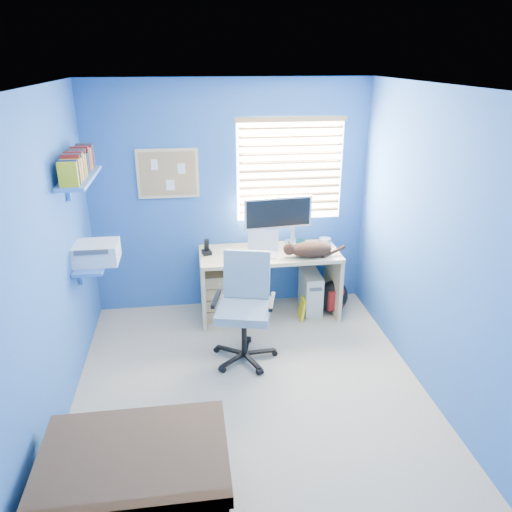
{
  "coord_description": "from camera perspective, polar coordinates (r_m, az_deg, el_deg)",
  "views": [
    {
      "loc": [
        -0.45,
        -3.64,
        2.7
      ],
      "look_at": [
        0.15,
        0.65,
        0.95
      ],
      "focal_mm": 35.0,
      "sensor_mm": 36.0,
      "label": 1
    }
  ],
  "objects": [
    {
      "name": "corkboard",
      "position": [
        5.35,
        -10.05,
        9.26
      ],
      "size": [
        0.64,
        0.02,
        0.52
      ],
      "color": "#D1B286",
      "rests_on": "ground"
    },
    {
      "name": "phone",
      "position": [
        5.27,
        -5.68,
        1.08
      ],
      "size": [
        0.11,
        0.13,
        0.17
      ],
      "primitive_type": "cube",
      "rotation": [
        0.0,
        0.0,
        0.21
      ],
      "color": "black",
      "rests_on": "desk"
    },
    {
      "name": "window_blinds",
      "position": [
        5.44,
        3.94,
        9.76
      ],
      "size": [
        1.15,
        0.05,
        1.1
      ],
      "color": "white",
      "rests_on": "ground"
    },
    {
      "name": "wall_left",
      "position": [
        4.05,
        -22.39,
        -0.69
      ],
      "size": [
        0.01,
        3.2,
        2.5
      ],
      "primitive_type": "cube",
      "color": "#3061B2",
      "rests_on": "ground"
    },
    {
      "name": "floor",
      "position": [
        4.55,
        -0.76,
        -14.37
      ],
      "size": [
        3.0,
        3.2,
        0.0
      ],
      "primitive_type": "cube",
      "color": "#BFAF96",
      "rests_on": "ground"
    },
    {
      "name": "backpack",
      "position": [
        5.66,
        8.83,
        -4.58
      ],
      "size": [
        0.38,
        0.32,
        0.38
      ],
      "primitive_type": "ellipsoid",
      "rotation": [
        0.0,
        0.0,
        0.26
      ],
      "color": "black",
      "rests_on": "floor"
    },
    {
      "name": "laptop",
      "position": [
        5.23,
        0.68,
        1.3
      ],
      "size": [
        0.39,
        0.34,
        0.22
      ],
      "primitive_type": "cube",
      "rotation": [
        0.0,
        0.0,
        -0.27
      ],
      "color": "silver",
      "rests_on": "desk"
    },
    {
      "name": "wall_back",
      "position": [
        5.45,
        -2.96,
        6.56
      ],
      "size": [
        3.0,
        0.01,
        2.5
      ],
      "primitive_type": "cube",
      "color": "#3061B2",
      "rests_on": "ground"
    },
    {
      "name": "wall_shelves",
      "position": [
        4.66,
        -18.9,
        5.02
      ],
      "size": [
        0.42,
        0.9,
        1.05
      ],
      "color": "#4678C7",
      "rests_on": "ground"
    },
    {
      "name": "monitor_left",
      "position": [
        5.43,
        0.72,
        3.87
      ],
      "size": [
        0.41,
        0.16,
        0.54
      ],
      "primitive_type": "cube",
      "rotation": [
        0.0,
        0.0,
        0.1
      ],
      "color": "silver",
      "rests_on": "desk"
    },
    {
      "name": "cd_spindle",
      "position": [
        5.6,
        7.88,
        1.69
      ],
      "size": [
        0.13,
        0.13,
        0.07
      ],
      "primitive_type": "cylinder",
      "color": "silver",
      "rests_on": "desk"
    },
    {
      "name": "bed_corner",
      "position": [
        3.43,
        -13.44,
        -24.12
      ],
      "size": [
        1.07,
        0.76,
        0.52
      ],
      "primitive_type": "cube",
      "color": "#4E3123",
      "rests_on": "floor"
    },
    {
      "name": "monitor_right",
      "position": [
        5.52,
        4.26,
        4.14
      ],
      "size": [
        0.41,
        0.16,
        0.54
      ],
      "primitive_type": "cube",
      "rotation": [
        0.0,
        0.0,
        0.09
      ],
      "color": "silver",
      "rests_on": "desk"
    },
    {
      "name": "yellow_book",
      "position": [
        5.51,
        5.28,
        -6.02
      ],
      "size": [
        0.03,
        0.17,
        0.24
      ],
      "primitive_type": "cube",
      "color": "yellow",
      "rests_on": "floor"
    },
    {
      "name": "ceiling",
      "position": [
        3.67,
        -0.97,
        18.88
      ],
      "size": [
        3.0,
        3.2,
        0.0
      ],
      "primitive_type": "cube",
      "color": "white",
      "rests_on": "wall_back"
    },
    {
      "name": "office_chair",
      "position": [
        4.72,
        -1.3,
        -7.45
      ],
      "size": [
        0.72,
        0.72,
        1.01
      ],
      "color": "black",
      "rests_on": "floor"
    },
    {
      "name": "tower_pc",
      "position": [
        5.66,
        6.25,
        -4.04
      ],
      "size": [
        0.19,
        0.44,
        0.45
      ],
      "primitive_type": "cube",
      "rotation": [
        0.0,
        0.0,
        -0.01
      ],
      "color": "beige",
      "rests_on": "floor"
    },
    {
      "name": "desk",
      "position": [
        5.48,
        1.5,
        -3.15
      ],
      "size": [
        1.49,
        0.65,
        0.74
      ],
      "primitive_type": "cube",
      "color": "#D1B286",
      "rests_on": "floor"
    },
    {
      "name": "wall_right",
      "position": [
        4.37,
        19.05,
        1.4
      ],
      "size": [
        0.01,
        3.2,
        2.5
      ],
      "primitive_type": "cube",
      "color": "#3061B2",
      "rests_on": "ground"
    },
    {
      "name": "cat",
      "position": [
        5.22,
        6.32,
        0.76
      ],
      "size": [
        0.45,
        0.25,
        0.16
      ],
      "primitive_type": "ellipsoid",
      "rotation": [
        0.0,
        0.0,
        -0.03
      ],
      "color": "black",
      "rests_on": "desk"
    },
    {
      "name": "wall_front",
      "position": [
        2.54,
        3.76,
        -12.85
      ],
      "size": [
        3.0,
        0.01,
        2.5
      ],
      "primitive_type": "cube",
      "color": "#3061B2",
      "rests_on": "ground"
    },
    {
      "name": "mug",
      "position": [
        5.43,
        5.09,
        1.35
      ],
      "size": [
        0.1,
        0.09,
        0.1
      ],
      "primitive_type": "imported",
      "color": "#165A5B",
      "rests_on": "desk"
    },
    {
      "name": "drawer_boxes",
      "position": [
        5.46,
        -3.95,
        -4.45
      ],
      "size": [
        0.35,
        0.28,
        0.54
      ],
      "primitive_type": "cube",
      "color": "tan",
      "rests_on": "floor"
    }
  ]
}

